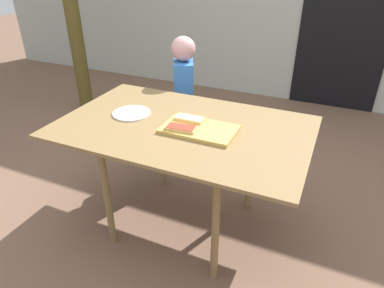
{
  "coord_description": "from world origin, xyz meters",
  "views": [
    {
      "loc": [
        0.74,
        -1.55,
        1.56
      ],
      "look_at": [
        0.05,
        0.0,
        0.6
      ],
      "focal_mm": 32.2,
      "sensor_mm": 36.0,
      "label": 1
    }
  ],
  "objects_px": {
    "dining_table": "(183,136)",
    "child_left": "(184,94)",
    "pizza_slice_far_left": "(189,119)",
    "pizza_slice_near_left": "(181,128)",
    "plate_white_left": "(132,113)",
    "cutting_board": "(199,129)"
  },
  "relations": [
    {
      "from": "plate_white_left",
      "to": "child_left",
      "type": "height_order",
      "value": "child_left"
    },
    {
      "from": "child_left",
      "to": "pizza_slice_near_left",
      "type": "bearing_deg",
      "value": -65.79
    },
    {
      "from": "pizza_slice_far_left",
      "to": "child_left",
      "type": "distance_m",
      "value": 0.74
    },
    {
      "from": "pizza_slice_near_left",
      "to": "pizza_slice_far_left",
      "type": "bearing_deg",
      "value": 92.75
    },
    {
      "from": "pizza_slice_near_left",
      "to": "plate_white_left",
      "type": "relative_size",
      "value": 0.77
    },
    {
      "from": "pizza_slice_far_left",
      "to": "plate_white_left",
      "type": "height_order",
      "value": "pizza_slice_far_left"
    },
    {
      "from": "pizza_slice_near_left",
      "to": "pizza_slice_far_left",
      "type": "distance_m",
      "value": 0.12
    },
    {
      "from": "cutting_board",
      "to": "plate_white_left",
      "type": "relative_size",
      "value": 1.76
    },
    {
      "from": "cutting_board",
      "to": "pizza_slice_near_left",
      "type": "height_order",
      "value": "pizza_slice_near_left"
    },
    {
      "from": "pizza_slice_near_left",
      "to": "plate_white_left",
      "type": "distance_m",
      "value": 0.39
    },
    {
      "from": "pizza_slice_near_left",
      "to": "child_left",
      "type": "xyz_separation_m",
      "value": [
        -0.34,
        0.77,
        -0.14
      ]
    },
    {
      "from": "pizza_slice_far_left",
      "to": "plate_white_left",
      "type": "distance_m",
      "value": 0.37
    },
    {
      "from": "pizza_slice_near_left",
      "to": "pizza_slice_far_left",
      "type": "relative_size",
      "value": 1.03
    },
    {
      "from": "pizza_slice_near_left",
      "to": "child_left",
      "type": "height_order",
      "value": "child_left"
    },
    {
      "from": "cutting_board",
      "to": "plate_white_left",
      "type": "height_order",
      "value": "cutting_board"
    },
    {
      "from": "pizza_slice_far_left",
      "to": "dining_table",
      "type": "bearing_deg",
      "value": -118.26
    },
    {
      "from": "pizza_slice_near_left",
      "to": "plate_white_left",
      "type": "xyz_separation_m",
      "value": [
        -0.37,
        0.1,
        -0.02
      ]
    },
    {
      "from": "cutting_board",
      "to": "plate_white_left",
      "type": "bearing_deg",
      "value": 175.27
    },
    {
      "from": "dining_table",
      "to": "pizza_slice_far_left",
      "type": "height_order",
      "value": "pizza_slice_far_left"
    },
    {
      "from": "pizza_slice_far_left",
      "to": "cutting_board",
      "type": "bearing_deg",
      "value": -35.86
    },
    {
      "from": "dining_table",
      "to": "child_left",
      "type": "height_order",
      "value": "child_left"
    },
    {
      "from": "child_left",
      "to": "pizza_slice_far_left",
      "type": "bearing_deg",
      "value": -62.21
    }
  ]
}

